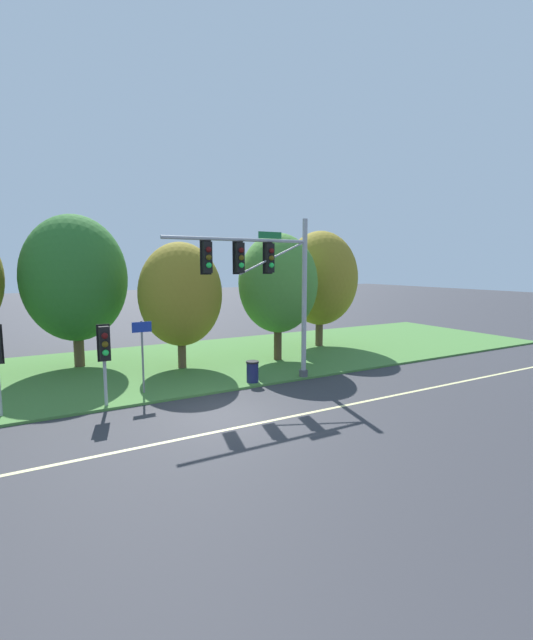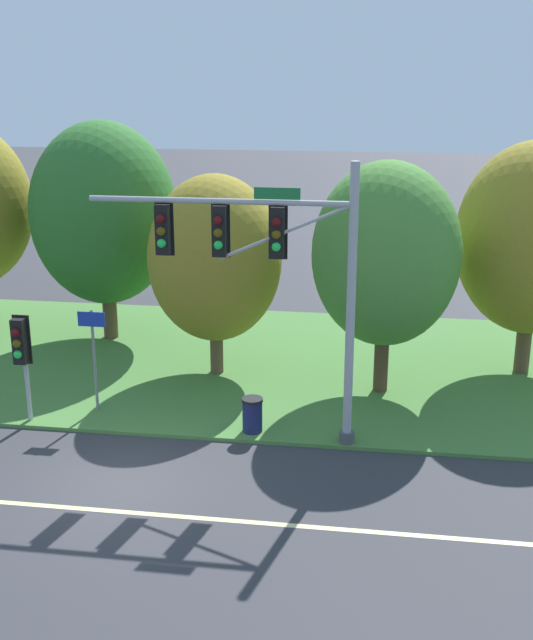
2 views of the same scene
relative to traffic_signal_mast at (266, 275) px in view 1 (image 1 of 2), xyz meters
The scene contains 11 objects.
ground_plane 6.31m from the traffic_signal_mast, 138.83° to the right, with size 160.00×160.00×0.00m, color #333338.
lane_stripe 6.91m from the traffic_signal_mast, 128.49° to the right, with size 36.00×0.16×0.01m, color beige.
grass_verge 7.89m from the traffic_signal_mast, 119.60° to the left, with size 48.00×11.50×0.10m, color #477A38.
traffic_signal_mast is the anchor object (origin of this frame).
pedestrian_signal_further_along 7.04m from the traffic_signal_mast, behind, with size 0.46×0.55×2.98m.
route_sign_post 5.83m from the traffic_signal_mast, 168.27° to the left, with size 0.76×0.08×2.91m.
tree_behind_signpost 9.89m from the traffic_signal_mast, 132.91° to the left, with size 4.97×4.97×7.53m.
tree_mid_verge 5.08m from the traffic_signal_mast, 117.56° to the left, with size 4.06×4.06×6.19m.
tree_tall_centre 4.62m from the traffic_signal_mast, 52.56° to the left, with size 4.20×4.20×6.75m.
tree_right_far 9.24m from the traffic_signal_mast, 39.17° to the left, with size 4.66×4.66×7.17m.
trash_bin 4.21m from the traffic_signal_mast, 148.77° to the left, with size 0.56×0.56×0.93m.
Camera 1 is at (-5.75, -13.08, 5.15)m, focal length 24.00 mm.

